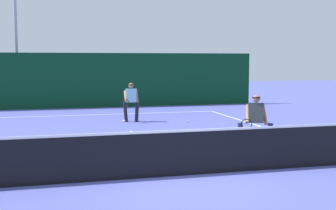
{
  "coord_description": "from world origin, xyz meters",
  "views": [
    {
      "loc": [
        -2.81,
        -9.29,
        2.52
      ],
      "look_at": [
        1.12,
        5.47,
        1.0
      ],
      "focal_mm": 48.36,
      "sensor_mm": 36.0,
      "label": 1
    }
  ],
  "objects_px": {
    "player_near": "(256,120)",
    "tennis_ball_extra": "(209,132)",
    "tennis_ball": "(187,121)",
    "light_pole": "(15,13)",
    "player_far": "(131,100)"
  },
  "relations": [
    {
      "from": "player_near",
      "to": "player_far",
      "type": "relative_size",
      "value": 0.98
    },
    {
      "from": "player_near",
      "to": "light_pole",
      "type": "relative_size",
      "value": 0.19
    },
    {
      "from": "tennis_ball",
      "to": "light_pole",
      "type": "distance_m",
      "value": 12.19
    },
    {
      "from": "player_near",
      "to": "tennis_ball_extra",
      "type": "distance_m",
      "value": 3.3
    },
    {
      "from": "tennis_ball",
      "to": "tennis_ball_extra",
      "type": "relative_size",
      "value": 1.0
    },
    {
      "from": "tennis_ball_extra",
      "to": "tennis_ball",
      "type": "bearing_deg",
      "value": 87.83
    },
    {
      "from": "light_pole",
      "to": "tennis_ball_extra",
      "type": "bearing_deg",
      "value": -58.73
    },
    {
      "from": "player_near",
      "to": "light_pole",
      "type": "distance_m",
      "value": 16.81
    },
    {
      "from": "player_near",
      "to": "tennis_ball",
      "type": "xyz_separation_m",
      "value": [
        -0.09,
        6.03,
        -0.82
      ]
    },
    {
      "from": "light_pole",
      "to": "player_near",
      "type": "bearing_deg",
      "value": -63.97
    },
    {
      "from": "tennis_ball",
      "to": "tennis_ball_extra",
      "type": "distance_m",
      "value": 2.85
    },
    {
      "from": "tennis_ball",
      "to": "tennis_ball_extra",
      "type": "xyz_separation_m",
      "value": [
        -0.11,
        -2.85,
        0.0
      ]
    },
    {
      "from": "player_far",
      "to": "tennis_ball_extra",
      "type": "bearing_deg",
      "value": 125.21
    },
    {
      "from": "light_pole",
      "to": "player_far",
      "type": "bearing_deg",
      "value": -58.18
    },
    {
      "from": "tennis_ball_extra",
      "to": "light_pole",
      "type": "bearing_deg",
      "value": 121.27
    }
  ]
}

